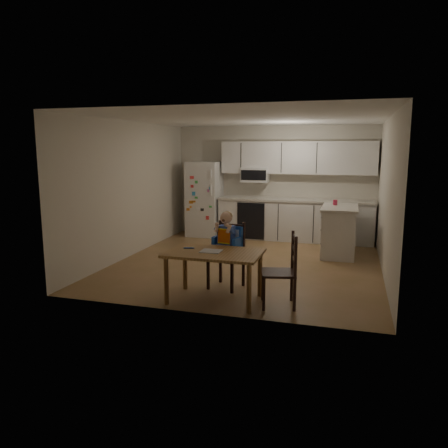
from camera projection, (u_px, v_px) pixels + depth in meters
name	position (u px, v px, depth m)	size (l,w,h in m)	color
room	(255.00, 190.00, 7.98)	(4.52, 5.01, 2.51)	brown
refrigerator	(204.00, 199.00, 10.06)	(0.72, 0.70, 1.70)	silver
kitchen_run	(294.00, 200.00, 9.56)	(3.37, 0.62, 2.15)	silver
kitchen_island	(339.00, 230.00, 8.29)	(0.66, 1.25, 0.92)	silver
red_cup	(335.00, 202.00, 8.40)	(0.08, 0.08, 0.10)	#B72340
dining_table	(214.00, 258.00, 5.75)	(1.24, 0.80, 0.66)	brown
napkin	(211.00, 251.00, 5.74)	(0.26, 0.23, 0.01)	#BBBBC0
toddler_spoon	(188.00, 248.00, 5.91)	(0.02, 0.02, 0.12)	blue
chair_booster	(228.00, 242.00, 6.30)	(0.49, 0.49, 1.12)	black
chair_side	(286.00, 265.00, 5.55)	(0.50, 0.50, 0.95)	black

